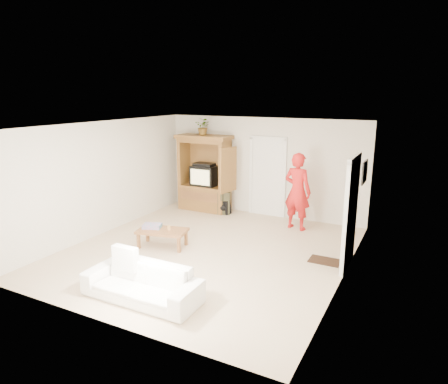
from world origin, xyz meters
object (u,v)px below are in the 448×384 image
at_px(man, 297,191).
at_px(sofa, 142,283).
at_px(armoire, 205,178).
at_px(coffee_table, 162,232).

distance_m(man, sofa, 4.64).
relative_size(man, sofa, 0.97).
relative_size(armoire, sofa, 1.09).
distance_m(sofa, coffee_table, 2.24).
bearing_deg(sofa, coffee_table, 117.14).
bearing_deg(armoire, man, -8.73).
bearing_deg(sofa, armoire, 108.13).
height_order(armoire, coffee_table, armoire).
bearing_deg(man, coffee_table, 60.23).
bearing_deg(coffee_table, man, 35.74).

